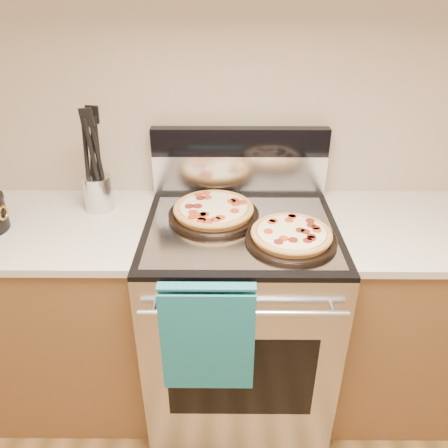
{
  "coord_description": "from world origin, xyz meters",
  "views": [
    {
      "loc": [
        -0.06,
        0.16,
        1.76
      ],
      "look_at": [
        -0.07,
        1.55,
        0.99
      ],
      "focal_mm": 35.0,
      "sensor_mm": 36.0,
      "label": 1
    }
  ],
  "objects_px": {
    "pepperoni_pizza_back": "(214,211)",
    "pepperoni_pizza_front": "(291,236)",
    "range_body": "(239,318)",
    "utensil_crock": "(98,193)"
  },
  "relations": [
    {
      "from": "pepperoni_pizza_back",
      "to": "pepperoni_pizza_front",
      "type": "distance_m",
      "value": 0.35
    },
    {
      "from": "range_body",
      "to": "utensil_crock",
      "type": "distance_m",
      "value": 0.82
    },
    {
      "from": "range_body",
      "to": "utensil_crock",
      "type": "bearing_deg",
      "value": 164.45
    },
    {
      "from": "range_body",
      "to": "pepperoni_pizza_front",
      "type": "height_order",
      "value": "pepperoni_pizza_front"
    },
    {
      "from": "range_body",
      "to": "pepperoni_pizza_back",
      "type": "xyz_separation_m",
      "value": [
        -0.11,
        0.07,
        0.5
      ]
    },
    {
      "from": "pepperoni_pizza_back",
      "to": "utensil_crock",
      "type": "xyz_separation_m",
      "value": [
        -0.49,
        0.1,
        0.03
      ]
    },
    {
      "from": "pepperoni_pizza_front",
      "to": "utensil_crock",
      "type": "relative_size",
      "value": 2.2
    },
    {
      "from": "utensil_crock",
      "to": "pepperoni_pizza_back",
      "type": "bearing_deg",
      "value": -11.12
    },
    {
      "from": "pepperoni_pizza_back",
      "to": "utensil_crock",
      "type": "height_order",
      "value": "utensil_crock"
    },
    {
      "from": "pepperoni_pizza_front",
      "to": "pepperoni_pizza_back",
      "type": "bearing_deg",
      "value": 146.76
    }
  ]
}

